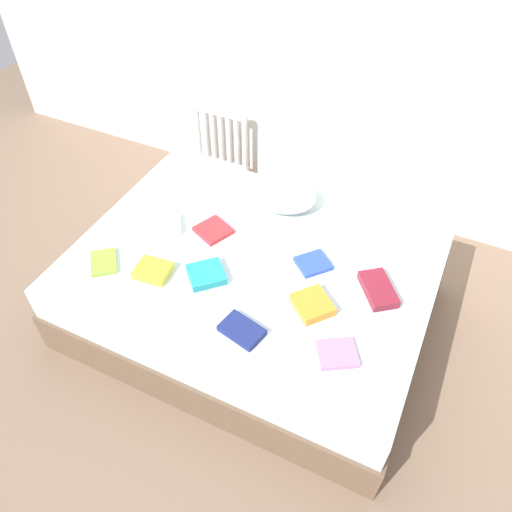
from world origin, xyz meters
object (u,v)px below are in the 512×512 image
object	(u,v)px
textbook_teal	(206,274)
textbook_maroon	(378,289)
textbook_red	(213,230)
radiator	(221,139)
textbook_pink	(337,353)
textbook_white	(161,226)
textbook_blue	(313,263)
textbook_lime	(104,262)
textbook_orange	(312,305)
textbook_navy	(242,330)
pillow	(279,193)
textbook_yellow	(153,271)
bed	(252,289)

from	to	relation	value
textbook_teal	textbook_maroon	distance (m)	0.91
textbook_red	radiator	bearing A→B (deg)	140.65
textbook_maroon	textbook_pink	size ratio (longest dim) A/B	1.38
textbook_white	textbook_maroon	distance (m)	1.30
textbook_pink	textbook_blue	xyz separation A→B (m)	(-0.31, 0.50, -0.00)
textbook_blue	textbook_lime	distance (m)	1.16
radiator	textbook_teal	bearing A→B (deg)	-64.07
textbook_orange	textbook_navy	size ratio (longest dim) A/B	0.90
radiator	textbook_red	xyz separation A→B (m)	(0.55, -1.10, 0.16)
pillow	textbook_yellow	distance (m)	0.93
textbook_maroon	textbook_lime	size ratio (longest dim) A/B	1.32
textbook_white	textbook_blue	world-z (taller)	textbook_white
textbook_pink	textbook_white	bearing A→B (deg)	130.79
pillow	textbook_maroon	world-z (taller)	pillow
bed	textbook_orange	size ratio (longest dim) A/B	10.66
textbook_teal	textbook_orange	size ratio (longest dim) A/B	0.99
textbook_white	textbook_yellow	size ratio (longest dim) A/B	1.30
textbook_blue	textbook_maroon	bearing A→B (deg)	-54.32
textbook_pink	textbook_orange	bearing A→B (deg)	102.39
bed	textbook_blue	size ratio (longest dim) A/B	11.64
textbook_navy	textbook_pink	world-z (taller)	textbook_navy
textbook_pink	pillow	bearing A→B (deg)	95.97
textbook_teal	textbook_pink	distance (m)	0.81
bed	textbook_orange	bearing A→B (deg)	-22.32
textbook_lime	textbook_orange	bearing A→B (deg)	60.61
textbook_white	textbook_blue	distance (m)	0.93
pillow	bed	bearing A→B (deg)	-82.48
textbook_pink	textbook_red	bearing A→B (deg)	120.66
pillow	textbook_blue	distance (m)	0.57
bed	radiator	xyz separation A→B (m)	(-0.86, 1.20, 0.11)
bed	textbook_teal	distance (m)	0.39
textbook_blue	textbook_lime	world-z (taller)	textbook_blue
textbook_teal	textbook_yellow	bearing A→B (deg)	-113.57
pillow	textbook_lime	size ratio (longest dim) A/B	2.53
radiator	textbook_pink	distance (m)	2.18
bed	textbook_teal	world-z (taller)	textbook_teal
textbook_red	textbook_blue	size ratio (longest dim) A/B	1.06
textbook_white	textbook_orange	bearing A→B (deg)	-43.34
textbook_white	textbook_teal	bearing A→B (deg)	-61.01
textbook_red	textbook_pink	world-z (taller)	textbook_red
textbook_maroon	pillow	bearing A→B (deg)	-157.71
textbook_lime	textbook_yellow	bearing A→B (deg)	61.58
bed	textbook_teal	size ratio (longest dim) A/B	10.73
textbook_white	textbook_teal	xyz separation A→B (m)	(0.44, -0.23, 0.00)
bed	textbook_navy	distance (m)	0.56
textbook_white	textbook_lime	bearing A→B (deg)	-141.24
textbook_yellow	textbook_lime	xyz separation A→B (m)	(-0.29, -0.06, -0.01)
textbook_maroon	textbook_red	bearing A→B (deg)	-129.13
textbook_maroon	textbook_yellow	distance (m)	1.20
textbook_white	textbook_maroon	world-z (taller)	textbook_maroon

